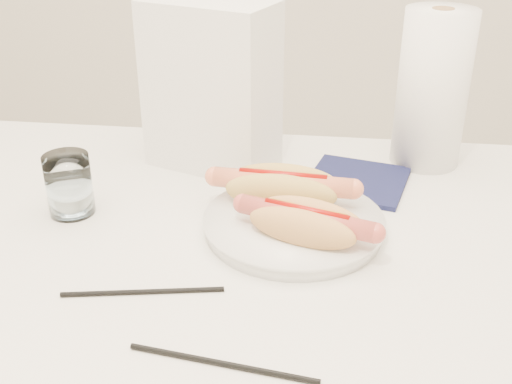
# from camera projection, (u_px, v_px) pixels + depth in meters

# --- Properties ---
(table) EXTENTS (1.20, 0.80, 0.75)m
(table) POSITION_uv_depth(u_px,v_px,m) (217.00, 281.00, 0.88)
(table) COLOR white
(table) RESTS_ON ground
(plate) EXTENTS (0.28, 0.28, 0.02)m
(plate) POSITION_uv_depth(u_px,v_px,m) (294.00, 226.00, 0.87)
(plate) COLOR white
(plate) RESTS_ON table
(hotdog_left) EXTENTS (0.20, 0.09, 0.05)m
(hotdog_left) POSITION_uv_depth(u_px,v_px,m) (283.00, 188.00, 0.90)
(hotdog_left) COLOR #D4AD54
(hotdog_left) RESTS_ON plate
(hotdog_right) EXTENTS (0.18, 0.11, 0.05)m
(hotdog_right) POSITION_uv_depth(u_px,v_px,m) (306.00, 223.00, 0.81)
(hotdog_right) COLOR #E2A058
(hotdog_right) RESTS_ON plate
(water_glass) EXTENTS (0.07, 0.07, 0.09)m
(water_glass) POSITION_uv_depth(u_px,v_px,m) (69.00, 185.00, 0.91)
(water_glass) COLOR white
(water_glass) RESTS_ON table
(chopstick_near) EXTENTS (0.19, 0.04, 0.01)m
(chopstick_near) POSITION_uv_depth(u_px,v_px,m) (143.00, 292.00, 0.75)
(chopstick_near) COLOR black
(chopstick_near) RESTS_ON table
(chopstick_far) EXTENTS (0.20, 0.03, 0.01)m
(chopstick_far) POSITION_uv_depth(u_px,v_px,m) (223.00, 364.00, 0.64)
(chopstick_far) COLOR black
(chopstick_far) RESTS_ON table
(napkin_box) EXTENTS (0.23, 0.18, 0.27)m
(napkin_box) POSITION_uv_depth(u_px,v_px,m) (211.00, 87.00, 1.02)
(napkin_box) COLOR white
(napkin_box) RESTS_ON table
(navy_napkin) EXTENTS (0.18, 0.18, 0.01)m
(navy_napkin) POSITION_uv_depth(u_px,v_px,m) (357.00, 181.00, 1.01)
(navy_napkin) COLOR #13173D
(navy_napkin) RESTS_ON table
(paper_towel_roll) EXTENTS (0.15, 0.15, 0.26)m
(paper_towel_roll) POSITION_uv_depth(u_px,v_px,m) (433.00, 89.00, 1.03)
(paper_towel_roll) COLOR white
(paper_towel_roll) RESTS_ON table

